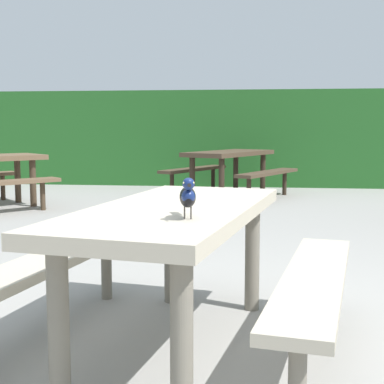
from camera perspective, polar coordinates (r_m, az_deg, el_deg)
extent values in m
plane|color=gray|center=(2.97, 4.38, -15.85)|extent=(60.00, 60.00, 0.00)
cube|color=#235B23|center=(11.45, 6.53, 5.47)|extent=(28.00, 1.65, 1.83)
cube|color=#B2A893|center=(2.85, -1.75, -2.07)|extent=(1.06, 1.90, 0.07)
cylinder|color=slate|center=(2.43, -13.39, -12.82)|extent=(0.09, 0.09, 0.67)
cylinder|color=slate|center=(2.22, -1.06, -14.53)|extent=(0.09, 0.09, 0.67)
cylinder|color=slate|center=(3.66, -2.12, -6.02)|extent=(0.09, 0.09, 0.67)
cylinder|color=slate|center=(3.52, 6.13, -6.55)|extent=(0.09, 0.09, 0.67)
cube|color=#B2A893|center=(3.20, -13.76, -6.59)|extent=(0.57, 1.73, 0.05)
cylinder|color=slate|center=(3.80, -8.67, -7.79)|extent=(0.07, 0.07, 0.39)
cube|color=#B2A893|center=(2.77, 12.26, -8.60)|extent=(0.57, 1.73, 0.05)
cylinder|color=slate|center=(2.24, 10.63, -18.28)|extent=(0.07, 0.07, 0.39)
cylinder|color=slate|center=(3.45, 13.10, -9.39)|extent=(0.07, 0.07, 0.39)
ellipsoid|color=black|center=(2.42, -0.44, -0.51)|extent=(0.10, 0.16, 0.09)
ellipsoid|color=navy|center=(2.37, -0.38, -0.48)|extent=(0.07, 0.08, 0.06)
sphere|color=navy|center=(2.35, -0.36, 0.83)|extent=(0.05, 0.05, 0.05)
sphere|color=#EAE08C|center=(2.34, 0.14, 0.94)|extent=(0.01, 0.01, 0.01)
sphere|color=#EAE08C|center=(2.34, -0.82, 0.93)|extent=(0.01, 0.01, 0.01)
cone|color=black|center=(2.31, -0.29, 0.73)|extent=(0.02, 0.03, 0.02)
cube|color=black|center=(2.54, -0.60, -0.48)|extent=(0.05, 0.10, 0.04)
cylinder|color=#47423D|center=(2.42, -0.10, -2.13)|extent=(0.01, 0.01, 0.05)
cylinder|color=#47423D|center=(2.42, -0.76, -2.14)|extent=(0.01, 0.01, 0.05)
cube|color=#473828|center=(9.23, 3.81, 3.94)|extent=(1.48, 1.95, 0.07)
cylinder|color=#2E241A|center=(9.75, 7.19, 1.87)|extent=(0.09, 0.09, 0.67)
cylinder|color=#2E241A|center=(10.00, 4.46, 2.01)|extent=(0.09, 0.09, 0.67)
cylinder|color=#2E241A|center=(8.52, 3.01, 1.23)|extent=(0.09, 0.09, 0.67)
cylinder|color=#2E241A|center=(8.80, 0.02, 1.41)|extent=(0.09, 0.09, 0.67)
cube|color=#473828|center=(8.93, 7.71, 1.94)|extent=(1.01, 1.66, 0.05)
cylinder|color=#2E241A|center=(9.53, 9.36, 0.87)|extent=(0.07, 0.07, 0.39)
cylinder|color=#2E241A|center=(8.38, 5.78, 0.15)|extent=(0.07, 0.07, 0.39)
cube|color=#473828|center=(9.62, 0.17, 2.33)|extent=(1.01, 1.66, 0.05)
cylinder|color=#2E241A|center=(10.17, 2.15, 1.32)|extent=(0.07, 0.07, 0.39)
cylinder|color=#2E241A|center=(9.11, -2.05, 0.69)|extent=(0.07, 0.07, 0.39)
cylinder|color=#423324|center=(8.35, -15.83, 0.87)|extent=(0.09, 0.09, 0.67)
cylinder|color=#423324|center=(8.84, -17.25, 1.13)|extent=(0.09, 0.09, 0.67)
cylinder|color=#423324|center=(7.95, -14.90, -0.39)|extent=(0.07, 0.07, 0.39)
cylinder|color=#423324|center=(9.23, -18.63, 0.43)|extent=(0.07, 0.07, 0.39)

